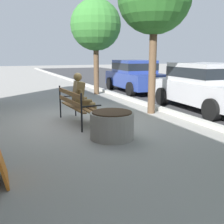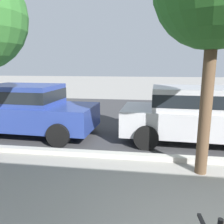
{
  "view_description": "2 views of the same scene",
  "coord_description": "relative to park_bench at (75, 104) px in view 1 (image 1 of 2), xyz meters",
  "views": [
    {
      "loc": [
        7.19,
        -2.1,
        1.84
      ],
      "look_at": [
        1.85,
        0.2,
        0.6
      ],
      "focal_mm": 43.45,
      "sensor_mm": 36.0,
      "label": 1
    },
    {
      "loc": [
        -1.26,
        -2.1,
        2.16
      ],
      "look_at": [
        -2.2,
        4.32,
        0.8
      ],
      "focal_mm": 36.37,
      "sensor_mm": 36.0,
      "label": 2
    }
  ],
  "objects": [
    {
      "name": "curb_stone",
      "position": [
        -0.24,
        3.07,
        -0.48
      ],
      "size": [
        60.0,
        0.2,
        0.12
      ],
      "primitive_type": "cube",
      "color": "#B2AFA8",
      "rests_on": "ground"
    },
    {
      "name": "park_bench",
      "position": [
        0.0,
        0.0,
        0.0
      ],
      "size": [
        1.83,
        0.65,
        0.95
      ],
      "color": "brown",
      "rests_on": "ground"
    },
    {
      "name": "parked_car_silver",
      "position": [
        -0.12,
        4.5,
        0.3
      ],
      "size": [
        4.18,
        2.08,
        1.56
      ],
      "color": "#B7B7BC",
      "rests_on": "ground"
    },
    {
      "name": "ground_plane",
      "position": [
        -0.24,
        0.17,
        -0.54
      ],
      "size": [
        80.0,
        80.0,
        0.0
      ],
      "primitive_type": "plane",
      "color": "gray"
    },
    {
      "name": "street_tree_near_bench",
      "position": [
        -5.04,
        2.44,
        2.57
      ],
      "size": [
        2.28,
        2.28,
        4.28
      ],
      "color": "brown",
      "rests_on": "ground"
    },
    {
      "name": "bronze_statue_seated",
      "position": [
        0.1,
        0.21,
        0.12
      ],
      "size": [
        0.65,
        0.76,
        1.37
      ],
      "color": "brown",
      "rests_on": "ground"
    },
    {
      "name": "concrete_planter",
      "position": [
        1.61,
        0.37,
        -0.24
      ],
      "size": [
        0.98,
        0.98,
        0.61
      ],
      "color": "gray",
      "rests_on": "ground"
    },
    {
      "name": "parked_car_blue",
      "position": [
        -5.09,
        4.5,
        0.3
      ],
      "size": [
        4.18,
        2.08,
        1.56
      ],
      "color": "navy",
      "rests_on": "ground"
    }
  ]
}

